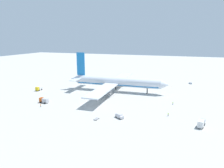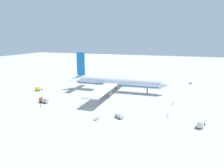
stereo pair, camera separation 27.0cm
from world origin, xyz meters
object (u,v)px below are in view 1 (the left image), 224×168
at_px(traffic_cone_1, 82,80).
at_px(service_truck_1, 39,88).
at_px(baggage_cart_1, 96,119).
at_px(service_van, 119,116).
at_px(traffic_cone_0, 171,87).
at_px(baggage_cart_0, 190,83).
at_px(ground_worker_1, 41,105).
at_px(ground_worker_0, 173,103).
at_px(airliner, 115,82).
at_px(service_truck_2, 44,100).
at_px(ground_worker_2, 168,114).
at_px(service_truck_0, 201,123).

bearing_deg(traffic_cone_1, service_truck_1, -105.71).
bearing_deg(service_truck_1, baggage_cart_1, -30.39).
bearing_deg(service_van, traffic_cone_0, 76.03).
height_order(service_van, baggage_cart_0, service_van).
distance_m(ground_worker_1, traffic_cone_0, 93.70).
relative_size(baggage_cart_0, baggage_cart_1, 0.98).
height_order(ground_worker_1, traffic_cone_1, ground_worker_1).
bearing_deg(baggage_cart_1, ground_worker_0, 47.60).
distance_m(service_van, traffic_cone_1, 91.22).
relative_size(airliner, service_van, 16.98).
bearing_deg(service_truck_2, service_van, -8.52).
distance_m(ground_worker_0, ground_worker_2, 18.58).
bearing_deg(service_truck_2, baggage_cart_1, -17.95).
distance_m(service_truck_1, service_truck_2, 31.11).
bearing_deg(airliner, service_van, -68.90).
relative_size(service_truck_1, ground_worker_1, 3.06).
bearing_deg(ground_worker_2, service_van, -154.23).
height_order(service_truck_1, traffic_cone_1, service_truck_1).
bearing_deg(service_van, ground_worker_2, 25.77).
bearing_deg(traffic_cone_1, baggage_cart_0, 10.78).
xyz_separation_m(baggage_cart_1, traffic_cone_1, (-47.40, 76.71, 0.01)).
height_order(service_truck_0, service_truck_2, service_truck_0).
bearing_deg(baggage_cart_0, ground_worker_2, -97.39).
distance_m(service_truck_2, service_van, 47.47).
bearing_deg(traffic_cone_1, service_truck_0, -37.16).
bearing_deg(traffic_cone_0, ground_worker_0, -84.67).
bearing_deg(baggage_cart_0, traffic_cone_0, -127.67).
distance_m(baggage_cart_1, traffic_cone_1, 90.17).
relative_size(airliner, traffic_cone_0, 147.35).
relative_size(service_truck_0, ground_worker_2, 4.01).
xyz_separation_m(baggage_cart_0, baggage_cart_1, (-40.14, -93.37, -0.46)).
bearing_deg(airliner, ground_worker_1, -120.24).
relative_size(ground_worker_1, traffic_cone_1, 3.06).
relative_size(ground_worker_2, traffic_cone_0, 3.04).
bearing_deg(airliner, traffic_cone_1, 146.57).
bearing_deg(ground_worker_0, baggage_cart_0, 81.14).
bearing_deg(airliner, service_truck_1, -162.20).
bearing_deg(ground_worker_2, service_truck_0, -29.07).
bearing_deg(service_truck_1, service_van, -23.34).
relative_size(traffic_cone_0, traffic_cone_1, 1.00).
distance_m(airliner, service_van, 49.42).
xyz_separation_m(ground_worker_0, traffic_cone_1, (-78.25, 42.92, -0.56)).
bearing_deg(ground_worker_0, traffic_cone_1, 151.25).
distance_m(airliner, ground_worker_2, 52.85).
relative_size(service_van, ground_worker_2, 2.86).
xyz_separation_m(service_van, traffic_cone_0, (17.68, 71.03, -0.76)).
distance_m(service_truck_1, ground_worker_0, 90.07).
xyz_separation_m(service_van, ground_worker_0, (21.63, 28.59, -0.20)).
bearing_deg(service_truck_2, traffic_cone_0, 44.72).
bearing_deg(baggage_cart_0, ground_worker_0, -98.86).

